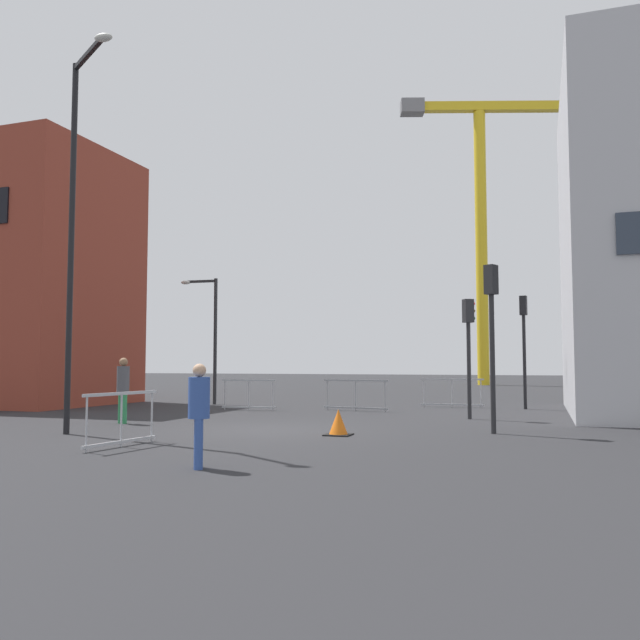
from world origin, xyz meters
name	(u,v)px	position (x,y,z in m)	size (l,w,h in m)	color
ground	(267,430)	(0.00, 0.00, 0.00)	(160.00, 160.00, 0.00)	#28282B
construction_crane	(485,194)	(2.70, 35.99, 14.81)	(16.63, 6.20, 22.25)	yellow
streetlamp_tall	(75,213)	(-3.80, -2.60, 5.18)	(1.89, 1.24, 8.88)	black
streetlamp_short	(210,327)	(-6.21, 8.45, 3.12)	(1.62, 0.29, 5.10)	#232326
traffic_light_corner	(492,320)	(5.42, 0.85, 2.68)	(0.34, 0.39, 3.98)	#232326
traffic_light_near	(469,337)	(4.47, 4.74, 2.42)	(0.38, 0.36, 3.56)	#232326
traffic_light_far	(524,333)	(5.94, 9.63, 2.75)	(0.28, 0.38, 4.10)	black
pedestrian_walking	(123,385)	(-4.40, 0.21, 1.05)	(0.34, 0.34, 1.80)	#2D844C
pedestrian_waiting	(199,408)	(1.38, -5.85, 0.95)	(0.34, 0.34, 1.64)	#33519E
safety_barrier_front	(356,395)	(0.36, 6.87, 0.56)	(2.43, 0.41, 1.08)	gray
safety_barrier_rear	(121,418)	(-1.39, -4.01, 0.56)	(0.30, 2.02, 1.08)	#B2B5BA
safety_barrier_mid_span	(249,394)	(-3.31, 6.00, 0.56)	(1.95, 0.33, 1.08)	#9EA0A5
safety_barrier_left_run	(452,392)	(3.31, 9.83, 0.56)	(2.35, 0.16, 1.08)	#9EA0A5
traffic_cone_orange	(338,423)	(2.07, -0.65, 0.27)	(0.59, 0.59, 0.59)	black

